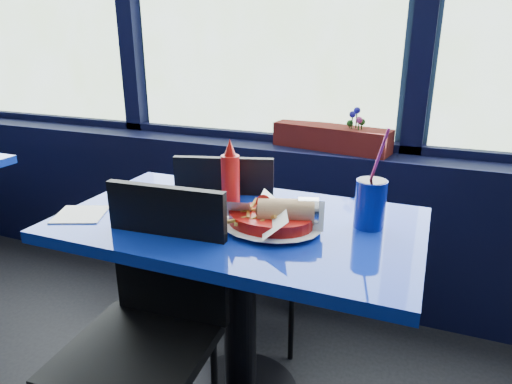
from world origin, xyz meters
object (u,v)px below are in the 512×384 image
Objects in this scene: ketchup_bottle at (230,177)px; soda_cup at (370,203)px; flower_vase at (354,139)px; food_basket at (272,218)px; chair_near_back at (243,238)px; planter_box at (331,138)px; chair_near_front at (150,317)px; near_table at (239,267)px.

soda_cup reaches higher than ketchup_bottle.
food_basket is at bearing -96.00° from flower_vase.
chair_near_back is 1.56× the size of planter_box.
ketchup_bottle reaches higher than chair_near_back.
chair_near_front is at bearing -108.73° from flower_vase.
soda_cup is at bearing 31.51° from chair_near_front.
flower_vase is (0.12, -0.03, 0.01)m from planter_box.
food_basket is (0.26, -0.36, 0.27)m from chair_near_back.
ketchup_bottle is at bearing -93.27° from planter_box.
soda_cup reaches higher than planter_box.
chair_near_back is 0.72m from flower_vase.
planter_box is at bearing 99.49° from food_basket.
ketchup_bottle is (0.05, -0.22, 0.34)m from chair_near_back.
chair_near_front is 1.58× the size of planter_box.
planter_box reaches higher than near_table.
food_basket is 0.32m from soda_cup.
chair_near_back is at bearing 157.36° from soda_cup.
food_basket is 0.27m from ketchup_bottle.
chair_near_back is (0.04, 0.64, -0.01)m from chair_near_front.
food_basket is at bearing 109.37° from chair_near_back.
planter_box is at bearing 82.89° from near_table.
flower_vase is 0.65× the size of soda_cup.
soda_cup is at bearing -58.13° from planter_box.
chair_near_front is at bearing 70.39° from chair_near_back.
soda_cup reaches higher than chair_near_front.
near_table is 1.34× the size of chair_near_back.
flower_vase is at bearing 104.14° from soda_cup.
near_table is 3.63× the size of soda_cup.
planter_box is 2.34× the size of ketchup_bottle.
soda_cup is (0.28, 0.14, 0.04)m from food_basket.
planter_box is 0.92m from food_basket.
near_table is 0.50m from soda_cup.
food_basket is (0.30, 0.27, 0.27)m from chair_near_front.
flower_vase reaches higher than chair_near_front.
flower_vase is 0.70× the size of food_basket.
ketchup_bottle is (-0.21, 0.15, 0.07)m from food_basket.
near_table is 0.92m from flower_vase.
flower_vase is at bearing 67.44° from chair_near_front.
chair_near_back is at bearing 102.31° from ketchup_bottle.
chair_near_front is 1.27m from planter_box.
soda_cup reaches higher than chair_near_back.
near_table is 0.35m from chair_near_back.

